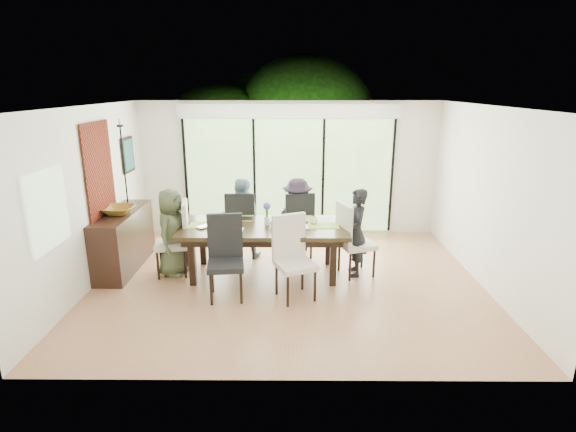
{
  "coord_description": "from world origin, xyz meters",
  "views": [
    {
      "loc": [
        0.05,
        -6.54,
        2.98
      ],
      "look_at": [
        0.0,
        0.25,
        1.0
      ],
      "focal_mm": 28.0,
      "sensor_mm": 36.0,
      "label": 1
    }
  ],
  "objects_px": {
    "chair_near_left": "(225,259)",
    "vase": "(267,221)",
    "chair_right_end": "(357,239)",
    "cup_b": "(273,224)",
    "cup_a": "(221,220)",
    "chair_left_end": "(171,238)",
    "bowl": "(118,210)",
    "chair_far_left": "(242,223)",
    "person_far_right": "(297,218)",
    "chair_far_right": "(297,223)",
    "laptop": "(210,226)",
    "person_right_end": "(356,233)",
    "table_top": "(264,227)",
    "chair_near_right": "(296,259)",
    "cup_c": "(314,221)",
    "person_left_end": "(172,232)",
    "person_far_left": "(241,218)",
    "sideboard": "(124,240)"
  },
  "relations": [
    {
      "from": "chair_near_left",
      "to": "vase",
      "type": "xyz_separation_m",
      "value": [
        0.55,
        0.92,
        0.29
      ]
    },
    {
      "from": "chair_right_end",
      "to": "cup_b",
      "type": "height_order",
      "value": "chair_right_end"
    },
    {
      "from": "cup_a",
      "to": "cup_b",
      "type": "bearing_deg",
      "value": -16.39
    },
    {
      "from": "chair_left_end",
      "to": "bowl",
      "type": "xyz_separation_m",
      "value": [
        -0.87,
        0.17,
        0.43
      ]
    },
    {
      "from": "chair_far_left",
      "to": "person_far_right",
      "type": "height_order",
      "value": "person_far_right"
    },
    {
      "from": "chair_far_right",
      "to": "laptop",
      "type": "xyz_separation_m",
      "value": [
        -1.4,
        -0.95,
        0.24
      ]
    },
    {
      "from": "chair_far_left",
      "to": "person_right_end",
      "type": "bearing_deg",
      "value": 156.02
    },
    {
      "from": "vase",
      "to": "cup_b",
      "type": "bearing_deg",
      "value": -56.31
    },
    {
      "from": "table_top",
      "to": "chair_near_right",
      "type": "xyz_separation_m",
      "value": [
        0.5,
        -0.87,
        -0.19
      ]
    },
    {
      "from": "chair_near_right",
      "to": "person_right_end",
      "type": "distance_m",
      "value": 1.31
    },
    {
      "from": "person_right_end",
      "to": "bowl",
      "type": "xyz_separation_m",
      "value": [
        -3.85,
        0.17,
        0.32
      ]
    },
    {
      "from": "vase",
      "to": "cup_a",
      "type": "xyz_separation_m",
      "value": [
        -0.75,
        0.1,
        -0.01
      ]
    },
    {
      "from": "chair_right_end",
      "to": "vase",
      "type": "relative_size",
      "value": 9.17
    },
    {
      "from": "cup_c",
      "to": "bowl",
      "type": "distance_m",
      "value": 3.18
    },
    {
      "from": "cup_c",
      "to": "chair_right_end",
      "type": "bearing_deg",
      "value": -8.13
    },
    {
      "from": "person_left_end",
      "to": "cup_a",
      "type": "xyz_separation_m",
      "value": [
        0.78,
        0.15,
        0.17
      ]
    },
    {
      "from": "chair_right_end",
      "to": "chair_far_right",
      "type": "relative_size",
      "value": 1.0
    },
    {
      "from": "chair_near_left",
      "to": "cup_a",
      "type": "height_order",
      "value": "chair_near_left"
    },
    {
      "from": "vase",
      "to": "bowl",
      "type": "xyz_separation_m",
      "value": [
        -2.42,
        0.12,
        0.14
      ]
    },
    {
      "from": "person_far_left",
      "to": "chair_right_end",
      "type": "bearing_deg",
      "value": 158.15
    },
    {
      "from": "sideboard",
      "to": "table_top",
      "type": "bearing_deg",
      "value": -6.39
    },
    {
      "from": "chair_near_left",
      "to": "chair_far_right",
      "type": "bearing_deg",
      "value": 51.69
    },
    {
      "from": "table_top",
      "to": "person_far_right",
      "type": "height_order",
      "value": "person_far_right"
    },
    {
      "from": "person_right_end",
      "to": "cup_b",
      "type": "height_order",
      "value": "person_right_end"
    },
    {
      "from": "table_top",
      "to": "sideboard",
      "type": "relative_size",
      "value": 1.54
    },
    {
      "from": "chair_left_end",
      "to": "person_far_right",
      "type": "bearing_deg",
      "value": 102.22
    },
    {
      "from": "laptop",
      "to": "bowl",
      "type": "xyz_separation_m",
      "value": [
        -1.52,
        0.27,
        0.19
      ]
    },
    {
      "from": "cup_c",
      "to": "person_far_right",
      "type": "bearing_deg",
      "value": 108.9
    },
    {
      "from": "person_far_right",
      "to": "cup_c",
      "type": "bearing_deg",
      "value": 115.06
    },
    {
      "from": "person_right_end",
      "to": "cup_c",
      "type": "bearing_deg",
      "value": -100.01
    },
    {
      "from": "cup_b",
      "to": "chair_right_end",
      "type": "bearing_deg",
      "value": 4.24
    },
    {
      "from": "chair_near_left",
      "to": "vase",
      "type": "height_order",
      "value": "chair_near_left"
    },
    {
      "from": "table_top",
      "to": "vase",
      "type": "distance_m",
      "value": 0.12
    },
    {
      "from": "laptop",
      "to": "cup_a",
      "type": "xyz_separation_m",
      "value": [
        0.15,
        0.25,
        0.04
      ]
    },
    {
      "from": "chair_far_left",
      "to": "chair_near_right",
      "type": "xyz_separation_m",
      "value": [
        0.95,
        -1.72,
        0.0
      ]
    },
    {
      "from": "person_left_end",
      "to": "vase",
      "type": "bearing_deg",
      "value": -75.95
    },
    {
      "from": "chair_left_end",
      "to": "chair_far_right",
      "type": "relative_size",
      "value": 1.0
    },
    {
      "from": "chair_left_end",
      "to": "laptop",
      "type": "relative_size",
      "value": 3.33
    },
    {
      "from": "cup_b",
      "to": "cup_c",
      "type": "relative_size",
      "value": 0.81
    },
    {
      "from": "person_right_end",
      "to": "cup_a",
      "type": "xyz_separation_m",
      "value": [
        -2.18,
        0.15,
        0.17
      ]
    },
    {
      "from": "chair_far_right",
      "to": "person_left_end",
      "type": "bearing_deg",
      "value": 13.27
    },
    {
      "from": "chair_near_left",
      "to": "person_far_right",
      "type": "height_order",
      "value": "person_far_right"
    },
    {
      "from": "laptop",
      "to": "bowl",
      "type": "relative_size",
      "value": 0.71
    },
    {
      "from": "chair_left_end",
      "to": "chair_right_end",
      "type": "height_order",
      "value": "same"
    },
    {
      "from": "person_far_left",
      "to": "laptop",
      "type": "bearing_deg",
      "value": 67.94
    },
    {
      "from": "chair_far_left",
      "to": "person_far_right",
      "type": "bearing_deg",
      "value": 178.64
    },
    {
      "from": "person_far_right",
      "to": "table_top",
      "type": "bearing_deg",
      "value": 62.63
    },
    {
      "from": "person_left_end",
      "to": "cup_b",
      "type": "relative_size",
      "value": 12.9
    },
    {
      "from": "table_top",
      "to": "sideboard",
      "type": "height_order",
      "value": "sideboard"
    },
    {
      "from": "cup_c",
      "to": "sideboard",
      "type": "distance_m",
      "value": 3.2
    }
  ]
}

